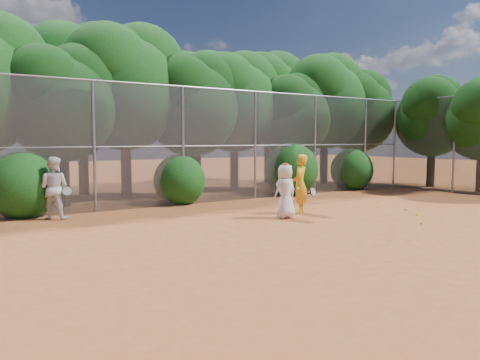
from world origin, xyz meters
TOP-DOWN VIEW (x-y plane):
  - ground at (0.00, 0.00)m, footprint 80.00×80.00m
  - fence_back at (-0.12, 6.00)m, footprint 20.05×0.09m
  - fence_side at (10.00, 3.00)m, footprint 0.09×6.09m
  - tree_2 at (-4.45, 7.83)m, footprint 3.99×3.47m
  - tree_3 at (-1.94, 8.84)m, footprint 4.89×4.26m
  - tree_4 at (0.55, 8.24)m, footprint 4.19×3.64m
  - tree_5 at (3.06, 9.04)m, footprint 4.51×3.92m
  - tree_6 at (5.55, 8.03)m, footprint 3.86×3.36m
  - tree_7 at (8.06, 8.64)m, footprint 4.77×4.14m
  - tree_8 at (10.05, 8.34)m, footprint 4.25×3.70m
  - tree_10 at (-2.93, 11.05)m, footprint 5.15×4.48m
  - tree_11 at (2.06, 10.64)m, footprint 4.64×4.03m
  - tree_12 at (6.56, 11.24)m, footprint 5.02×4.37m
  - tree_13 at (11.45, 5.03)m, footprint 3.86×3.36m
  - bush_0 at (-6.00, 6.30)m, footprint 2.00×2.00m
  - bush_1 at (-1.00, 6.30)m, footprint 1.80×1.80m
  - bush_2 at (4.00, 6.30)m, footprint 2.20×2.20m
  - bush_3 at (7.50, 6.30)m, footprint 1.90×1.90m
  - player_yellow at (1.05, 2.33)m, footprint 0.90×0.75m
  - player_teen at (0.14, 1.91)m, footprint 0.77×0.51m
  - player_white at (-5.34, 5.40)m, footprint 1.08×1.03m
  - ball_0 at (3.66, 0.15)m, footprint 0.07×0.07m
  - ball_1 at (3.97, 1.86)m, footprint 0.07×0.07m
  - ball_2 at (2.50, -0.83)m, footprint 0.07×0.07m
  - ball_3 at (4.25, 0.97)m, footprint 0.07×0.07m
  - ball_4 at (3.13, 4.30)m, footprint 0.07×0.07m

SIDE VIEW (x-z plane):
  - ground at x=0.00m, z-range 0.00..0.00m
  - ball_0 at x=3.66m, z-range 0.00..0.07m
  - ball_1 at x=3.97m, z-range 0.00..0.07m
  - ball_2 at x=2.50m, z-range 0.00..0.07m
  - ball_3 at x=4.25m, z-range 0.00..0.07m
  - ball_4 at x=3.13m, z-range 0.00..0.07m
  - player_teen at x=0.14m, z-range 0.00..1.56m
  - player_white at x=-5.34m, z-range 0.00..1.75m
  - player_yellow at x=1.05m, z-range 0.00..1.78m
  - bush_1 at x=-1.00m, z-range 0.00..1.80m
  - bush_3 at x=7.50m, z-range 0.00..1.90m
  - bush_0 at x=-6.00m, z-range 0.00..2.00m
  - bush_2 at x=4.00m, z-range 0.00..2.20m
  - fence_side at x=10.00m, z-range 0.04..4.06m
  - fence_back at x=-0.12m, z-range 0.04..4.06m
  - tree_6 at x=5.55m, z-range 0.82..6.11m
  - tree_13 at x=11.45m, z-range 0.82..6.11m
  - tree_2 at x=-4.45m, z-range 0.85..6.32m
  - tree_4 at x=0.55m, z-range 0.89..6.62m
  - tree_8 at x=10.05m, z-range 0.91..6.73m
  - tree_5 at x=3.06m, z-range 0.96..7.13m
  - tree_11 at x=2.06m, z-range 0.99..7.34m
  - tree_7 at x=8.06m, z-range 1.02..7.54m
  - tree_3 at x=-1.94m, z-range 1.04..7.75m
  - tree_12 at x=6.56m, z-range 1.07..7.95m
  - tree_10 at x=-2.93m, z-range 1.10..8.16m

